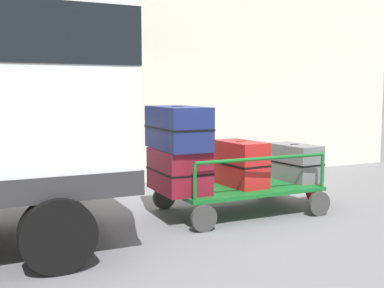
% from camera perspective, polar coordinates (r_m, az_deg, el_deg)
% --- Properties ---
extents(ground_plane, '(40.00, 40.00, 0.00)m').
position_cam_1_polar(ground_plane, '(6.45, 0.81, -8.61)').
color(ground_plane, slate).
extents(building_wall, '(12.00, 0.38, 5.00)m').
position_cam_1_polar(building_wall, '(8.82, -7.30, 11.70)').
color(building_wall, silver).
rests_on(building_wall, ground).
extents(luggage_cart, '(2.05, 1.30, 0.38)m').
position_cam_1_polar(luggage_cart, '(6.67, 5.61, -5.33)').
color(luggage_cart, '#146023').
rests_on(luggage_cart, ground).
extents(cart_railing, '(1.94, 1.16, 0.46)m').
position_cam_1_polar(cart_railing, '(6.60, 5.65, -1.70)').
color(cart_railing, '#146023').
rests_on(cart_railing, luggage_cart).
extents(suitcase_left_bottom, '(0.58, 0.92, 0.54)m').
position_cam_1_polar(suitcase_left_bottom, '(6.20, -1.58, -3.13)').
color(suitcase_left_bottom, maroon).
rests_on(suitcase_left_bottom, luggage_cart).
extents(suitcase_left_middle, '(0.57, 1.08, 0.55)m').
position_cam_1_polar(suitcase_left_middle, '(6.15, -1.69, 1.92)').
color(suitcase_left_middle, navy).
rests_on(suitcase_left_middle, suitcase_left_bottom).
extents(suitcase_midleft_bottom, '(0.49, 0.81, 0.61)m').
position_cam_1_polar(suitcase_midleft_bottom, '(6.59, 5.72, -2.29)').
color(suitcase_midleft_bottom, '#B21E1E').
rests_on(suitcase_midleft_bottom, luggage_cart).
extents(suitcase_center_bottom, '(0.48, 0.83, 0.52)m').
position_cam_1_polar(suitcase_center_bottom, '(7.12, 11.93, -2.12)').
color(suitcase_center_bottom, slate).
rests_on(suitcase_center_bottom, luggage_cart).
extents(backpack, '(0.27, 0.22, 0.44)m').
position_cam_1_polar(backpack, '(7.51, 14.08, -4.97)').
color(backpack, maroon).
rests_on(backpack, ground).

